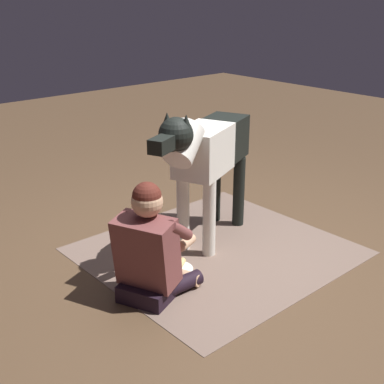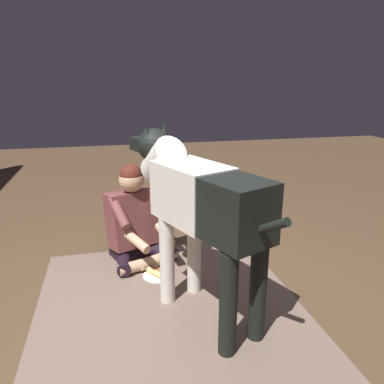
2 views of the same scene
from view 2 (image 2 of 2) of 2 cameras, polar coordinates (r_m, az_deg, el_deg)
The scene contains 5 objects.
ground_plane at distance 2.61m, azimuth -1.64°, elevation -18.19°, with size 13.63×13.63×0.00m, color brown.
area_rug at distance 2.65m, azimuth -3.50°, elevation -17.46°, with size 1.94×1.80×0.01m, color #725C50.
person_sitting_on_floor at distance 3.17m, azimuth -8.95°, elevation -4.60°, with size 0.70×0.62×0.84m.
large_dog at distance 2.29m, azimuth 0.84°, elevation -1.36°, with size 1.45×0.72×1.20m.
hot_dog_on_plate at distance 3.00m, azimuth -5.30°, elevation -12.52°, with size 0.25×0.25×0.06m.
Camera 2 is at (-2.09, 0.41, 1.51)m, focal length 34.19 mm.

